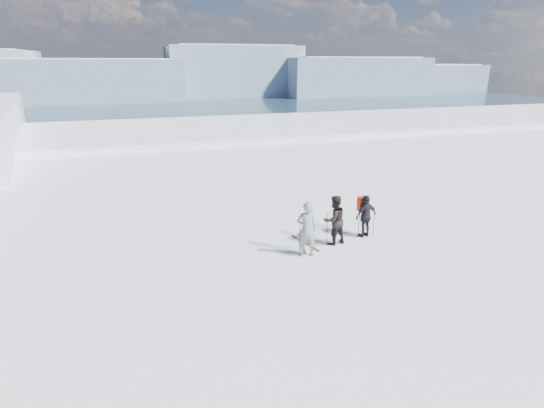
{
  "coord_description": "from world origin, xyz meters",
  "views": [
    {
      "loc": [
        -6.63,
        -10.35,
        6.34
      ],
      "look_at": [
        -2.4,
        3.0,
        1.62
      ],
      "focal_mm": 28.0,
      "sensor_mm": 36.0,
      "label": 1
    }
  ],
  "objects": [
    {
      "name": "skier_pack",
      "position": [
        1.25,
        2.83,
        0.82
      ],
      "size": [
        1.03,
        0.61,
        1.64
      ],
      "primitive_type": "imported",
      "rotation": [
        0.0,
        0.0,
        3.37
      ],
      "color": "black",
      "rests_on": "ground"
    },
    {
      "name": "ski_poles",
      "position": [
        -0.16,
        2.38,
        0.61
      ],
      "size": [
        3.39,
        0.95,
        1.28
      ],
      "color": "black",
      "rests_on": "ground"
    },
    {
      "name": "lake_basin",
      "position": [
        0.0,
        30.0,
        -6.5
      ],
      "size": [
        820.0,
        820.0,
        71.62
      ],
      "color": "white",
      "rests_on": "ground"
    },
    {
      "name": "skis_loose",
      "position": [
        -1.22,
        2.89,
        0.01
      ],
      "size": [
        0.62,
        1.68,
        0.03
      ],
      "color": "black",
      "rests_on": "ground"
    },
    {
      "name": "backpack",
      "position": [
        1.2,
        3.07,
        1.91
      ],
      "size": [
        0.39,
        0.27,
        0.54
      ],
      "primitive_type": "cube",
      "rotation": [
        0.0,
        0.0,
        3.37
      ],
      "color": "red",
      "rests_on": "skier_pack"
    },
    {
      "name": "far_mountain_range",
      "position": [
        29.6,
        454.78,
        -7.19
      ],
      "size": [
        770.0,
        110.0,
        53.0
      ],
      "color": "slate",
      "rests_on": "ground"
    },
    {
      "name": "skier_dark",
      "position": [
        -0.18,
        2.58,
        0.92
      ],
      "size": [
        1.02,
        0.86,
        1.84
      ],
      "primitive_type": "imported",
      "rotation": [
        0.0,
        0.0,
        3.34
      ],
      "color": "black",
      "rests_on": "ground"
    },
    {
      "name": "skier_grey",
      "position": [
        -1.5,
        1.96,
        0.97
      ],
      "size": [
        0.78,
        0.6,
        1.94
      ],
      "primitive_type": "imported",
      "rotation": [
        0.0,
        0.0,
        2.94
      ],
      "color": "gray",
      "rests_on": "ground"
    }
  ]
}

